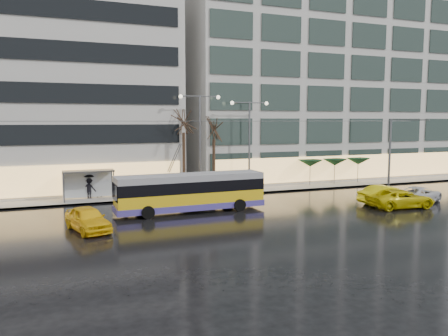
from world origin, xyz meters
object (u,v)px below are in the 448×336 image
trolleybus (191,193)px  taxi_a (88,219)px  street_lamp_near (200,130)px  bus_shelter (84,179)px

trolleybus → taxi_a: trolleybus is taller
street_lamp_near → taxi_a: street_lamp_near is taller
street_lamp_near → taxi_a: (-10.75, -10.66, -5.23)m
trolleybus → taxi_a: 8.29m
bus_shelter → taxi_a: size_ratio=0.94×
taxi_a → bus_shelter: bearing=71.8°
trolleybus → street_lamp_near: (3.13, 7.45, 4.59)m
bus_shelter → taxi_a: (-0.37, -10.54, -1.20)m
trolleybus → bus_shelter: bearing=134.7°
bus_shelter → street_lamp_near: bearing=0.6°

